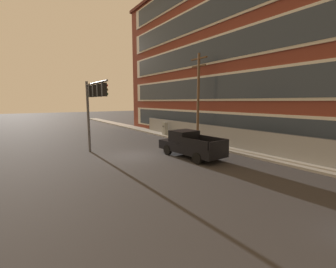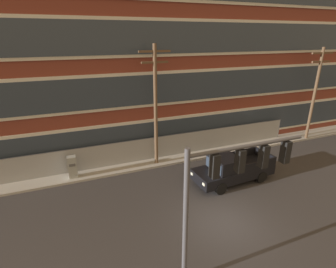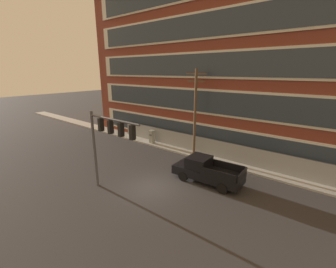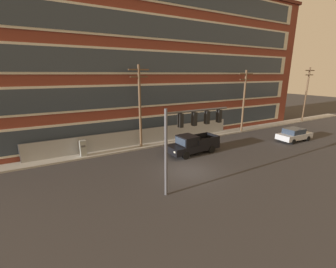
{
  "view_description": "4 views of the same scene",
  "coord_description": "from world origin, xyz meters",
  "px_view_note": "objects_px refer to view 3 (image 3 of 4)",
  "views": [
    {
      "loc": [
        15.72,
        -7.36,
        4.23
      ],
      "look_at": [
        2.55,
        1.57,
        1.92
      ],
      "focal_mm": 24.0,
      "sensor_mm": 36.0,
      "label": 1
    },
    {
      "loc": [
        -7.0,
        -9.37,
        9.31
      ],
      "look_at": [
        -1.11,
        5.43,
        3.29
      ],
      "focal_mm": 28.0,
      "sensor_mm": 36.0,
      "label": 2
    },
    {
      "loc": [
        10.68,
        -11.13,
        8.62
      ],
      "look_at": [
        -1.98,
        4.42,
        2.94
      ],
      "focal_mm": 24.0,
      "sensor_mm": 36.0,
      "label": 3
    },
    {
      "loc": [
        -10.04,
        -14.31,
        7.91
      ],
      "look_at": [
        0.06,
        3.8,
        2.34
      ],
      "focal_mm": 24.0,
      "sensor_mm": 36.0,
      "label": 4
    }
  ],
  "objects_px": {
    "traffic_signal_mast": "(107,135)",
    "pickup_truck_black": "(206,171)",
    "electrical_cabinet": "(152,137)",
    "utility_pole_near_corner": "(195,110)"
  },
  "relations": [
    {
      "from": "traffic_signal_mast",
      "to": "pickup_truck_black",
      "type": "height_order",
      "value": "traffic_signal_mast"
    },
    {
      "from": "electrical_cabinet",
      "to": "traffic_signal_mast",
      "type": "bearing_deg",
      "value": -61.98
    },
    {
      "from": "traffic_signal_mast",
      "to": "pickup_truck_black",
      "type": "xyz_separation_m",
      "value": [
        4.51,
        5.83,
        -3.42
      ]
    },
    {
      "from": "utility_pole_near_corner",
      "to": "traffic_signal_mast",
      "type": "bearing_deg",
      "value": -93.72
    },
    {
      "from": "pickup_truck_black",
      "to": "utility_pole_near_corner",
      "type": "relative_size",
      "value": 0.64
    },
    {
      "from": "traffic_signal_mast",
      "to": "pickup_truck_black",
      "type": "relative_size",
      "value": 1.03
    },
    {
      "from": "electrical_cabinet",
      "to": "utility_pole_near_corner",
      "type": "bearing_deg",
      "value": -0.49
    },
    {
      "from": "pickup_truck_black",
      "to": "utility_pole_near_corner",
      "type": "distance_m",
      "value": 6.92
    },
    {
      "from": "traffic_signal_mast",
      "to": "pickup_truck_black",
      "type": "distance_m",
      "value": 8.12
    },
    {
      "from": "traffic_signal_mast",
      "to": "electrical_cabinet",
      "type": "xyz_separation_m",
      "value": [
        -5.37,
        10.09,
        -3.51
      ]
    }
  ]
}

